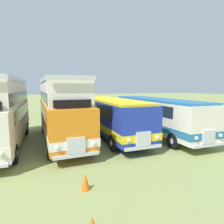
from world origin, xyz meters
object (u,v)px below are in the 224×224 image
at_px(bus_fifth_in_row, 61,109).
at_px(cone_mid_row, 85,182).
at_px(bus_fourth_in_row, 1,111).
at_px(bus_sixth_in_row, 111,115).
at_px(bus_seventh_in_row, 155,113).

bearing_deg(bus_fifth_in_row, cone_mid_row, -88.15).
distance_m(bus_fourth_in_row, bus_sixth_in_row, 7.71).
distance_m(bus_fourth_in_row, bus_seventh_in_row, 11.54).
relative_size(bus_fourth_in_row, bus_seventh_in_row, 0.89).
bearing_deg(cone_mid_row, bus_sixth_in_row, 64.02).
bearing_deg(bus_fifth_in_row, bus_sixth_in_row, 0.46).
bearing_deg(bus_seventh_in_row, bus_sixth_in_row, 174.84).
bearing_deg(bus_sixth_in_row, cone_mid_row, -115.98).
xyz_separation_m(bus_fifth_in_row, cone_mid_row, (0.24, -7.37, -2.02)).
height_order(bus_fourth_in_row, bus_seventh_in_row, bus_fourth_in_row).
distance_m(bus_fourth_in_row, bus_fifth_in_row, 3.84).
distance_m(bus_sixth_in_row, cone_mid_row, 8.36).
relative_size(bus_fifth_in_row, bus_seventh_in_row, 0.89).
xyz_separation_m(bus_sixth_in_row, cone_mid_row, (-3.61, -7.41, -1.42)).
height_order(bus_fifth_in_row, bus_sixth_in_row, bus_fifth_in_row).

